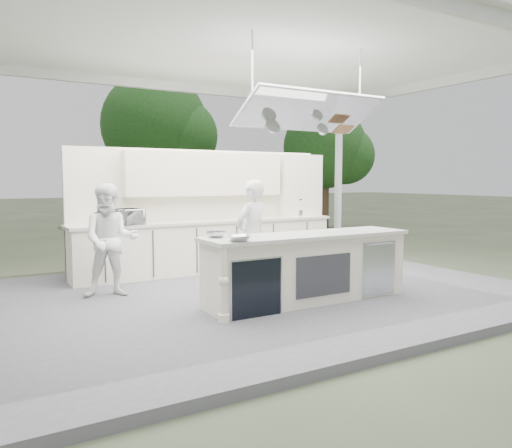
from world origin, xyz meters
TOP-DOWN VIEW (x-y plane):
  - ground at (0.00, 0.00)m, footprint 90.00×90.00m
  - stage_deck at (0.00, 0.00)m, footprint 8.00×6.00m
  - tent at (0.00, -0.01)m, footprint 8.20×6.20m
  - demo_island at (0.18, -0.91)m, footprint 3.10×0.79m
  - back_counter at (0.00, 1.90)m, footprint 5.08×0.72m
  - back_wall_unit at (0.44, 2.11)m, footprint 5.05×0.48m
  - tree_cluster at (-0.16, 9.77)m, footprint 19.55×9.40m
  - head_chef at (-0.16, 0.04)m, footprint 0.72×0.60m
  - sous_chef at (-2.11, 0.77)m, footprint 0.94×0.83m
  - toaster_oven at (-1.58, 1.70)m, footprint 0.53×0.41m
  - bowl_large at (-1.04, -1.15)m, footprint 0.37×0.37m
  - bowl_small at (-1.10, -0.65)m, footprint 0.27×0.27m

SIDE VIEW (x-z plane):
  - ground at x=0.00m, z-range 0.00..0.00m
  - stage_deck at x=0.00m, z-range 0.00..0.12m
  - demo_island at x=0.18m, z-range 0.12..1.07m
  - back_counter at x=0.00m, z-range 0.12..1.07m
  - sous_chef at x=-2.11m, z-range 0.12..1.77m
  - head_chef at x=-0.16m, z-range 0.12..1.82m
  - bowl_large at x=-1.04m, z-range 1.07..1.14m
  - bowl_small at x=-1.10m, z-range 1.07..1.15m
  - toaster_oven at x=-1.58m, z-range 1.07..1.34m
  - back_wall_unit at x=0.44m, z-range 0.45..2.70m
  - tree_cluster at x=-0.16m, z-range 0.36..6.21m
  - tent at x=0.00m, z-range 1.78..5.64m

